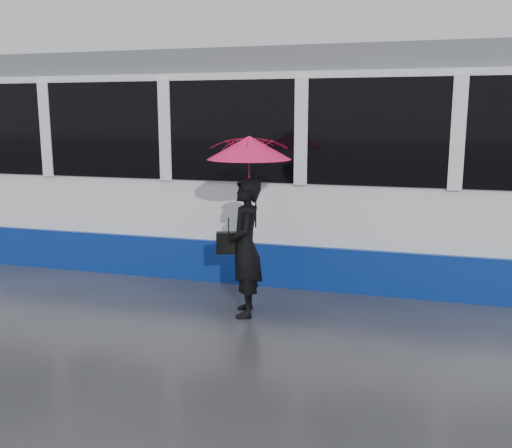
% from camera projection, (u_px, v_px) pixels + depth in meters
% --- Properties ---
extents(ground, '(90.00, 90.00, 0.00)m').
position_uv_depth(ground, '(188.00, 310.00, 7.22)').
color(ground, '#27272B').
rests_on(ground, ground).
extents(rails, '(34.00, 1.51, 0.02)m').
position_uv_depth(rails, '(246.00, 261.00, 9.57)').
color(rails, '#3F3D38').
rests_on(rails, ground).
extents(tram, '(26.00, 2.56, 3.35)m').
position_uv_depth(tram, '(487.00, 170.00, 8.27)').
color(tram, white).
rests_on(tram, ground).
extents(woman, '(0.57, 0.71, 1.70)m').
position_uv_depth(woman, '(245.00, 248.00, 6.90)').
color(woman, black).
rests_on(woman, ground).
extents(umbrella, '(1.25, 1.25, 1.14)m').
position_uv_depth(umbrella, '(249.00, 164.00, 6.69)').
color(umbrella, '#EC1393').
rests_on(umbrella, ground).
extents(handbag, '(0.33, 0.22, 0.44)m').
position_uv_depth(handbag, '(229.00, 243.00, 6.97)').
color(handbag, black).
rests_on(handbag, ground).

